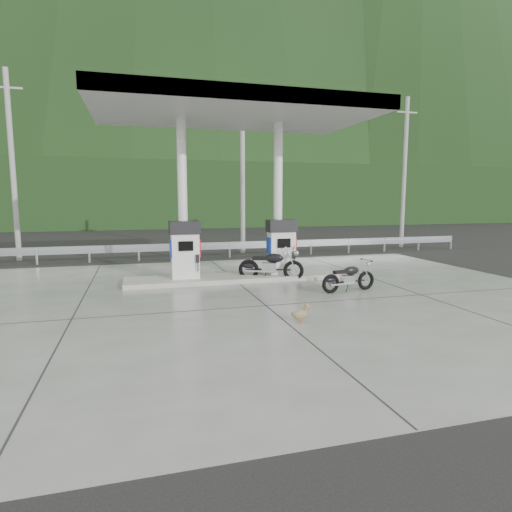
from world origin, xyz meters
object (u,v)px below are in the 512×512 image
object	(u,v)px
gas_pump_left	(185,250)
duck	(300,315)
motorcycle_left	(271,266)
motorcycle_right	(349,278)
gas_pump_right	(281,247)

from	to	relation	value
gas_pump_left	duck	size ratio (longest dim) A/B	3.88
gas_pump_left	motorcycle_left	xyz separation A→B (m)	(2.75, -0.29, -0.58)
motorcycle_left	duck	bearing A→B (deg)	-76.51
motorcycle_left	motorcycle_right	distance (m)	2.78
motorcycle_left	motorcycle_right	bearing A→B (deg)	-30.55
gas_pump_left	motorcycle_right	distance (m)	5.10
motorcycle_left	duck	xyz separation A→B (m)	(-0.86, -4.80, -0.31)
motorcycle_right	gas_pump_left	bearing A→B (deg)	142.00
gas_pump_right	motorcycle_left	xyz separation A→B (m)	(-0.45, -0.29, -0.58)
gas_pump_left	gas_pump_right	size ratio (longest dim) A/B	1.00
duck	motorcycle_left	bearing A→B (deg)	62.39
gas_pump_right	motorcycle_right	bearing A→B (deg)	-65.20
duck	motorcycle_right	bearing A→B (deg)	28.20
gas_pump_left	duck	bearing A→B (deg)	-69.65
motorcycle_right	duck	bearing A→B (deg)	-142.17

